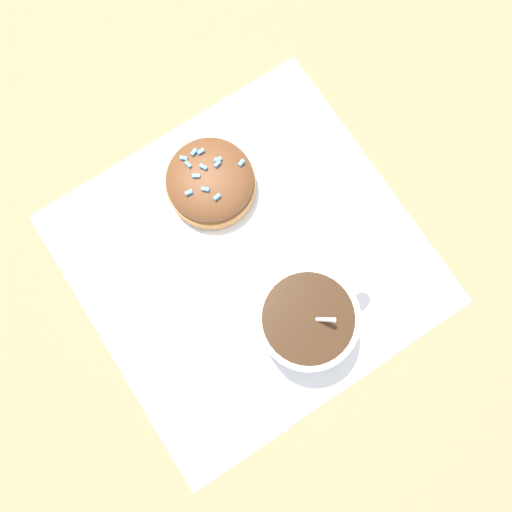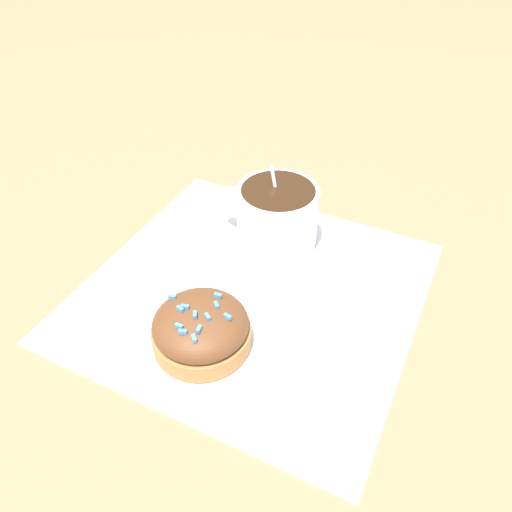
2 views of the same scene
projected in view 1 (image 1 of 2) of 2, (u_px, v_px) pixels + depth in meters
The scene contains 4 objects.
ground_plane at pixel (248, 259), 0.51m from camera, with size 3.00×3.00×0.00m, color #93704C.
paper_napkin at pixel (248, 259), 0.51m from camera, with size 0.33×0.34×0.00m.
coffee_cup at pixel (306, 319), 0.46m from camera, with size 0.09×0.12×0.09m.
frosted_pastry at pixel (210, 181), 0.50m from camera, with size 0.09×0.09×0.05m.
Camera 1 is at (-0.08, 0.04, 0.51)m, focal length 35.00 mm.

